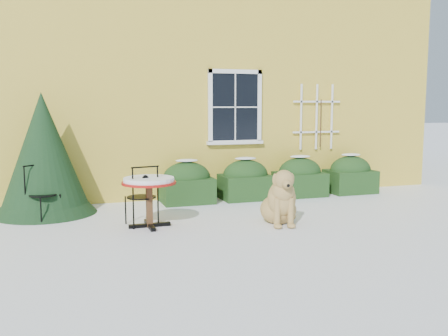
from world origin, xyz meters
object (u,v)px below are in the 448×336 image
object	(u,v)px
patio_chair_near	(142,196)
patio_chair_far	(41,193)
dog	(281,202)
bistro_table	(149,186)
evergreen_shrub	(44,165)

from	to	relation	value
patio_chair_near	patio_chair_far	size ratio (longest dim) A/B	1.05
patio_chair_far	dog	xyz separation A→B (m)	(3.86, -1.61, -0.09)
bistro_table	patio_chair_near	distance (m)	0.24
bistro_table	patio_chair_far	xyz separation A→B (m)	(-1.72, 1.08, -0.20)
patio_chair_near	evergreen_shrub	bearing A→B (deg)	-54.11
bistro_table	evergreen_shrub	bearing A→B (deg)	135.30
evergreen_shrub	patio_chair_near	world-z (taller)	evergreen_shrub
patio_chair_far	dog	bearing A→B (deg)	-61.60
patio_chair_near	dog	xyz separation A→B (m)	(2.24, -0.65, -0.12)
patio_chair_far	evergreen_shrub	bearing A→B (deg)	45.56
evergreen_shrub	bistro_table	distance (m)	2.35
evergreen_shrub	patio_chair_far	size ratio (longest dim) A/B	2.30
patio_chair_far	dog	distance (m)	4.18
bistro_table	patio_chair_far	world-z (taller)	patio_chair_far
evergreen_shrub	dog	xyz separation A→B (m)	(3.81, -2.17, -0.51)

